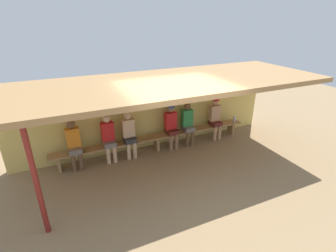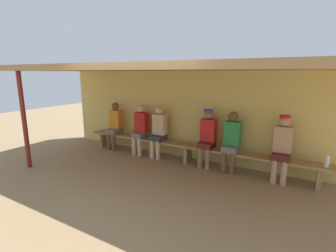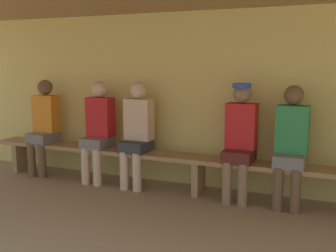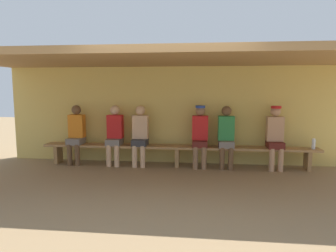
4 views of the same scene
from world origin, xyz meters
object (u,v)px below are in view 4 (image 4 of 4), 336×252
(player_in_red, at_px, (115,133))
(player_leftmost, at_px, (76,132))
(player_near_post, at_px, (140,133))
(player_shirtless_tan, at_px, (226,134))
(bench, at_px, (177,149))
(water_bottle_orange, at_px, (313,144))
(player_middle, at_px, (275,134))
(player_in_white, at_px, (200,133))

(player_in_red, bearing_deg, player_leftmost, 180.00)
(player_near_post, bearing_deg, player_shirtless_tan, 0.00)
(player_leftmost, distance_m, player_near_post, 1.48)
(bench, distance_m, water_bottle_orange, 2.84)
(player_middle, height_order, player_in_red, player_middle)
(player_in_white, height_order, player_leftmost, player_in_white)
(player_middle, bearing_deg, player_near_post, -179.99)
(player_shirtless_tan, bearing_deg, water_bottle_orange, -1.04)
(player_leftmost, bearing_deg, water_bottle_orange, -0.36)
(bench, distance_m, player_leftmost, 2.33)
(player_in_white, bearing_deg, player_middle, 0.00)
(player_in_red, xyz_separation_m, water_bottle_orange, (4.24, -0.03, -0.16))
(player_in_white, distance_m, player_in_red, 1.90)
(player_shirtless_tan, bearing_deg, player_leftmost, 180.00)
(player_leftmost, xyz_separation_m, water_bottle_orange, (5.14, -0.03, -0.16))
(bench, height_order, player_middle, player_middle)
(player_leftmost, xyz_separation_m, player_near_post, (1.48, 0.00, 0.00))
(player_near_post, bearing_deg, bench, -0.21)
(player_in_white, bearing_deg, player_in_red, -179.99)
(player_in_red, height_order, player_shirtless_tan, same)
(player_leftmost, height_order, player_near_post, same)
(player_shirtless_tan, bearing_deg, bench, -179.83)
(player_in_white, relative_size, player_leftmost, 1.01)
(bench, relative_size, player_shirtless_tan, 4.49)
(bench, bearing_deg, player_in_red, 179.87)
(player_in_white, relative_size, player_near_post, 1.01)
(player_leftmost, height_order, player_in_red, same)
(player_in_white, distance_m, player_shirtless_tan, 0.56)
(player_in_white, distance_m, water_bottle_orange, 2.35)
(water_bottle_orange, bearing_deg, player_in_white, 179.19)
(player_near_post, height_order, water_bottle_orange, player_near_post)
(player_in_white, xyz_separation_m, player_shirtless_tan, (0.56, -0.00, -0.02))
(bench, relative_size, player_in_red, 4.49)
(player_middle, xyz_separation_m, player_near_post, (-2.89, -0.00, -0.02))
(bench, height_order, player_shirtless_tan, player_shirtless_tan)
(bench, bearing_deg, player_near_post, 179.79)
(player_middle, height_order, player_leftmost, player_middle)
(player_middle, height_order, player_near_post, player_middle)
(player_leftmost, distance_m, player_in_red, 0.90)
(bench, bearing_deg, player_in_white, 0.42)
(player_middle, xyz_separation_m, player_leftmost, (-4.37, -0.00, -0.02))
(player_near_post, bearing_deg, player_in_red, 180.00)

